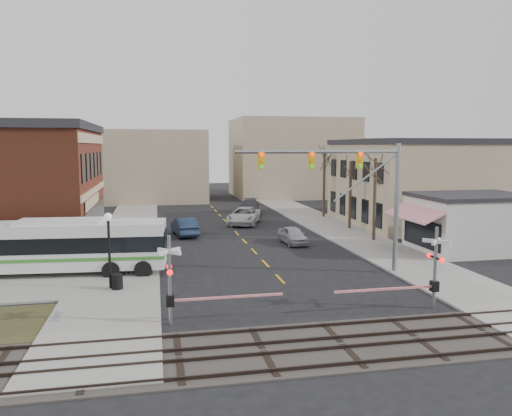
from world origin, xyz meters
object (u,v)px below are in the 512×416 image
Objects in this scene: car_c at (244,216)px; pedestrian_near at (126,259)px; street_lamp at (109,234)px; car_b at (185,227)px; pedestrian_far at (112,248)px; rr_crossing_west at (180,281)px; trash_bin at (117,281)px; car_d at (250,206)px; car_a at (293,235)px; transit_bus at (61,246)px; traffic_signal_mast at (354,181)px; rr_crossing_east at (427,269)px.

pedestrian_near is (-10.54, -18.63, 0.25)m from car_c.
car_b is at bearing 72.83° from street_lamp.
street_lamp is 7.12m from pedestrian_far.
rr_crossing_west is 6.77× the size of trash_bin.
pedestrian_near is (0.71, 2.87, -2.02)m from street_lamp.
car_d reaches higher than trash_bin.
car_c reaches higher than car_b.
car_d is at bearing 74.52° from rr_crossing_west.
car_b is 0.81× the size of car_c.
rr_crossing_west is 19.46m from car_a.
car_c is at bearing 62.37° from street_lamp.
car_b is at bearing 86.17° from rr_crossing_west.
car_c is at bearing 50.53° from transit_bus.
traffic_signal_mast reaches higher than pedestrian_near.
rr_crossing_west reaches higher than pedestrian_far.
transit_bus is 21.08m from rr_crossing_east.
rr_crossing_west reaches higher than transit_bus.
transit_bus reaches higher than car_a.
street_lamp is 2.43× the size of pedestrian_far.
pedestrian_near reaches higher than car_d.
traffic_signal_mast is (17.40, -3.54, 3.93)m from transit_bus.
trash_bin is at bearing -35.38° from street_lamp.
street_lamp reaches higher than pedestrian_far.
car_d is 3.16× the size of pedestrian_far.
car_b is at bearing 74.34° from trash_bin.
rr_crossing_west is at bearing 78.64° from car_b.
street_lamp reaches higher than rr_crossing_east.
rr_crossing_east is 1.16× the size of car_b.
rr_crossing_west is 1.35× the size of street_lamp.
trash_bin is at bearing 157.88° from rr_crossing_east.
rr_crossing_west is 22.24m from car_b.
trash_bin is at bearing -177.08° from traffic_signal_mast.
rr_crossing_east reaches higher than pedestrian_far.
car_b is 8.30m from car_c.
car_a is at bearing 96.43° from rr_crossing_east.
car_a is 2.35× the size of pedestrian_far.
rr_crossing_east reaches higher than car_d.
trash_bin is at bearing 170.39° from pedestrian_near.
rr_crossing_west reaches higher than car_c.
rr_crossing_east is at bearing -75.11° from car_d.
transit_bus is at bearing 150.79° from rr_crossing_east.
car_c is 3.10× the size of pedestrian_near.
rr_crossing_west is 0.94× the size of car_c.
pedestrian_near is at bearing 107.17° from rr_crossing_west.
car_c is 18.81m from pedestrian_far.
car_c is 8.62m from car_d.
traffic_signal_mast is at bearing -103.78° from pedestrian_near.
rr_crossing_east is at bearing -87.13° from car_a.
car_b is at bearing 114.63° from rr_crossing_east.
car_b is 13.88m from pedestrian_near.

